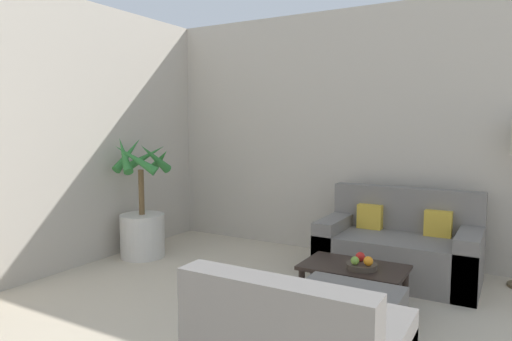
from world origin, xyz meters
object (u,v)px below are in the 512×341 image
sofa_loveseat (399,249)px  orange_fruit (368,261)px  coffee_table (354,272)px  ottoman (347,321)px  apple_red (360,257)px  apple_green (355,261)px  fruit_bowl (361,266)px  potted_palm (142,219)px

sofa_loveseat → orange_fruit: 0.98m
coffee_table → ottoman: 0.73m
apple_red → apple_green: 0.10m
coffee_table → orange_fruit: orange_fruit is taller
coffee_table → orange_fruit: (0.14, -0.08, 0.13)m
fruit_bowl → apple_green: size_ratio=3.63×
orange_fruit → sofa_loveseat: bearing=89.3°
sofa_loveseat → coffee_table: (-0.15, -0.89, 0.01)m
potted_palm → sofa_loveseat: potted_palm is taller
potted_palm → coffee_table: (2.45, -0.21, -0.13)m
orange_fruit → fruit_bowl: bearing=152.8°
potted_palm → apple_red: potted_palm is taller
apple_red → sofa_loveseat: bearing=83.8°
sofa_loveseat → orange_fruit: sofa_loveseat is taller
coffee_table → apple_green: bearing=-68.6°
apple_red → apple_green: apple_red is taller
sofa_loveseat → apple_green: sofa_loveseat is taller
potted_palm → sofa_loveseat: bearing=14.8°
orange_fruit → ottoman: orange_fruit is taller
fruit_bowl → ottoman: size_ratio=0.36×
apple_red → orange_fruit: size_ratio=1.03×
coffee_table → apple_green: apple_green is taller
ottoman → apple_red: bearing=100.7°
potted_palm → coffee_table: potted_palm is taller
apple_red → fruit_bowl: bearing=-61.1°
sofa_loveseat → apple_red: size_ratio=19.10×
apple_red → orange_fruit: bearing=-41.6°
potted_palm → apple_green: size_ratio=20.56×
potted_palm → apple_green: bearing=-7.1°
fruit_bowl → ottoman: bearing=-80.7°
fruit_bowl → apple_red: (-0.02, 0.04, 0.06)m
apple_green → ottoman: bearing=-76.6°
coffee_table → apple_red: 0.14m
sofa_loveseat → apple_green: size_ratio=21.90×
potted_palm → ottoman: size_ratio=2.03×
sofa_loveseat → apple_red: 0.91m
apple_green → orange_fruit: (0.10, 0.03, 0.00)m
potted_palm → apple_red: (2.50, -0.21, -0.00)m
coffee_table → apple_red: apple_red is taller
sofa_loveseat → fruit_bowl: 0.95m
apple_red → orange_fruit: apple_red is taller
sofa_loveseat → potted_palm: bearing=-165.2°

